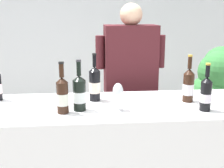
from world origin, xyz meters
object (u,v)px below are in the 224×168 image
at_px(wine_bottle_0, 206,94).
at_px(wine_bottle_4, 188,85).
at_px(wine_bottle_1, 62,95).
at_px(wine_bottle_3, 79,93).
at_px(wine_glass, 118,93).
at_px(wine_bottle_2, 95,84).
at_px(person_server, 130,102).
at_px(potted_shrub, 215,82).

relative_size(wine_bottle_0, wine_bottle_4, 0.93).
xyz_separation_m(wine_bottle_1, wine_bottle_3, (0.11, 0.04, -0.00)).
bearing_deg(wine_bottle_4, wine_glass, -164.61).
height_order(wine_bottle_4, wine_glass, wine_bottle_4).
bearing_deg(wine_bottle_3, wine_bottle_4, 8.87).
relative_size(wine_bottle_1, wine_bottle_3, 0.99).
bearing_deg(wine_glass, wine_bottle_2, 121.65).
distance_m(wine_bottle_1, wine_glass, 0.35).
distance_m(wine_bottle_2, wine_glass, 0.27).
xyz_separation_m(wine_bottle_2, person_server, (0.34, 0.51, -0.31)).
height_order(wine_bottle_4, person_server, person_server).
bearing_deg(wine_bottle_0, wine_bottle_1, 177.65).
relative_size(wine_bottle_2, wine_bottle_4, 1.02).
height_order(wine_bottle_2, wine_bottle_3, wine_bottle_2).
bearing_deg(wine_bottle_1, wine_bottle_4, 10.65).
bearing_deg(wine_glass, wine_bottle_4, 15.39).
relative_size(wine_bottle_4, potted_shrub, 0.26).
xyz_separation_m(wine_bottle_0, wine_bottle_2, (-0.71, 0.29, 0.01)).
xyz_separation_m(wine_bottle_4, wine_glass, (-0.52, -0.14, -0.00)).
bearing_deg(person_server, wine_bottle_1, -125.73).
relative_size(wine_bottle_1, wine_glass, 1.82).
bearing_deg(wine_bottle_2, person_server, 56.65).
xyz_separation_m(wine_bottle_3, person_server, (0.44, 0.72, -0.30)).
height_order(wine_bottle_0, potted_shrub, wine_bottle_0).
distance_m(wine_bottle_4, potted_shrub, 1.29).
relative_size(wine_bottle_3, potted_shrub, 0.26).
bearing_deg(wine_bottle_2, wine_bottle_1, -130.15).
height_order(wine_bottle_3, wine_glass, wine_bottle_3).
xyz_separation_m(wine_bottle_1, potted_shrub, (1.56, 1.23, -0.25)).
xyz_separation_m(person_server, potted_shrub, (1.01, 0.47, 0.05)).
bearing_deg(wine_glass, wine_bottle_0, -5.96).
xyz_separation_m(wine_bottle_3, potted_shrub, (1.45, 1.19, -0.25)).
bearing_deg(potted_shrub, wine_bottle_0, -116.68).
bearing_deg(wine_bottle_3, wine_bottle_2, 62.74).
xyz_separation_m(wine_bottle_3, wine_bottle_4, (0.77, 0.12, 0.00)).
height_order(wine_bottle_0, wine_glass, wine_bottle_0).
bearing_deg(wine_bottle_1, wine_glass, 3.44).
distance_m(wine_bottle_3, wine_bottle_4, 0.78).
distance_m(person_server, potted_shrub, 1.11).
relative_size(wine_bottle_1, person_server, 0.19).
relative_size(wine_bottle_4, person_server, 0.20).
height_order(wine_bottle_1, person_server, person_server).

